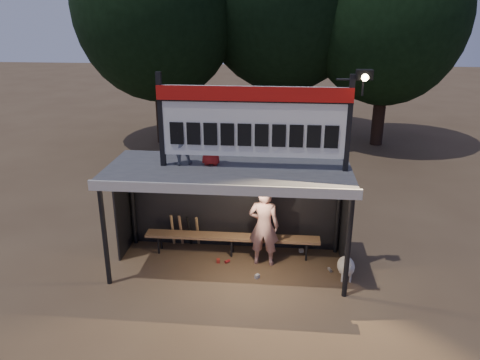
% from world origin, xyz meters
% --- Properties ---
extents(ground, '(80.00, 80.00, 0.00)m').
position_xyz_m(ground, '(0.00, 0.00, 0.00)').
color(ground, '#4F3A27').
rests_on(ground, ground).
extents(player, '(0.70, 0.48, 1.83)m').
position_xyz_m(player, '(0.74, 0.22, 0.92)').
color(player, silver).
rests_on(player, ground).
extents(child_a, '(0.62, 0.57, 1.02)m').
position_xyz_m(child_a, '(-1.02, 0.11, 2.83)').
color(child_a, slate).
rests_on(child_a, dugout_shelter).
extents(child_b, '(0.52, 0.37, 1.00)m').
position_xyz_m(child_b, '(-0.38, 0.13, 2.82)').
color(child_b, '#A61B19').
rests_on(child_b, dugout_shelter).
extents(dugout_shelter, '(5.10, 2.08, 2.32)m').
position_xyz_m(dugout_shelter, '(0.00, 0.24, 1.85)').
color(dugout_shelter, '#424244').
rests_on(dugout_shelter, ground).
extents(scoreboard_assembly, '(4.10, 0.27, 1.99)m').
position_xyz_m(scoreboard_assembly, '(0.56, -0.01, 3.32)').
color(scoreboard_assembly, black).
rests_on(scoreboard_assembly, dugout_shelter).
extents(bench, '(4.00, 0.35, 0.48)m').
position_xyz_m(bench, '(0.00, 0.55, 0.43)').
color(bench, '#9A6F48').
rests_on(bench, ground).
extents(tree_left, '(6.46, 6.46, 9.27)m').
position_xyz_m(tree_left, '(-4.00, 10.00, 5.51)').
color(tree_left, black).
rests_on(tree_left, ground).
extents(tree_right, '(6.08, 6.08, 8.72)m').
position_xyz_m(tree_right, '(5.00, 10.50, 5.19)').
color(tree_right, black).
rests_on(tree_right, ground).
extents(dog, '(0.36, 0.81, 0.49)m').
position_xyz_m(dog, '(2.50, -0.24, 0.28)').
color(dog, white).
rests_on(dog, ground).
extents(bats, '(0.68, 0.35, 0.84)m').
position_xyz_m(bats, '(-1.15, 0.82, 0.43)').
color(bats, '#A57D4D').
rests_on(bats, ground).
extents(litter, '(2.56, 1.33, 0.08)m').
position_xyz_m(litter, '(0.82, 0.14, 0.04)').
color(litter, '#A7261C').
rests_on(litter, ground).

